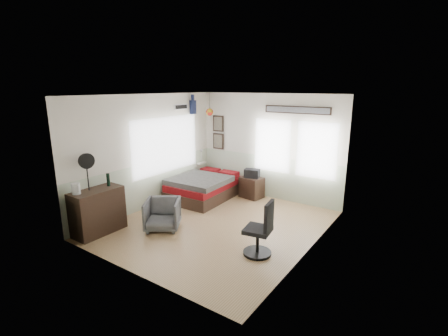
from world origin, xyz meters
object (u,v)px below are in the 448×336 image
Objects in this scene: armchair at (163,214)px; nightstand at (252,187)px; task_chair at (261,233)px; bed at (204,187)px; dresser at (98,211)px.

armchair is 2.80m from nightstand.
nightstand is 0.55× the size of task_chair.
nightstand is at bearing 34.07° from bed.
nightstand is 3.04m from task_chair.
armchair is at bearing -92.24° from nightstand.
task_chair is (1.64, -2.55, 0.13)m from nightstand.
bed is 3.49× the size of nightstand.
armchair is at bearing -78.56° from bed.
task_chair reaches higher than armchair.
bed is at bearing -134.94° from nightstand.
bed is 3.22m from task_chair.
nightstand is at bearing 67.94° from dresser.
nightstand is (1.46, 3.60, -0.18)m from dresser.
bed is 1.92× the size of task_chair.
dresser is 3.27m from task_chair.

